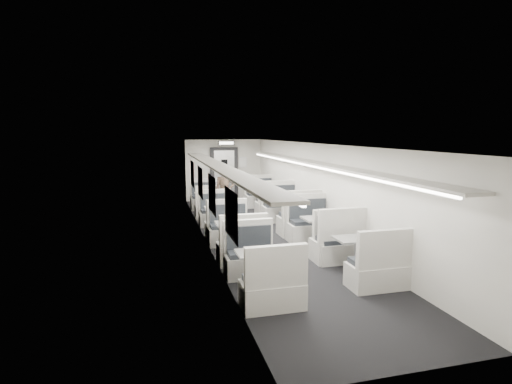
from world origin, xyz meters
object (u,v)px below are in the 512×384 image
booth_right_a (266,200)px  passenger (225,193)px  booth_left_d (260,270)px  vestibule_door (224,174)px  booth_left_c (235,237)px  exit_sign (226,143)px  booth_left_a (207,203)px  booth_right_b (289,213)px  booth_left_b (220,219)px  booth_right_d (356,255)px  booth_right_c (322,233)px

booth_right_a → passenger: size_ratio=1.26×
booth_left_d → vestibule_door: 9.26m
booth_left_c → passenger: (0.37, 3.33, 0.49)m
passenger → vestibule_door: bearing=82.3°
exit_sign → booth_left_a: bearing=-117.5°
booth_left_a → booth_right_b: size_ratio=0.87×
booth_left_b → booth_left_c: size_ratio=0.96×
booth_left_b → booth_right_b: 2.00m
booth_left_d → booth_right_b: 4.67m
booth_right_d → vestibule_door: vestibule_door is taller
booth_right_d → exit_sign: 8.63m
booth_left_a → passenger: bearing=-73.3°
booth_right_c → booth_left_d: bearing=-136.1°
booth_left_c → passenger: size_ratio=1.19×
booth_left_b → booth_right_d: (2.00, -3.93, 0.02)m
booth_left_b → booth_right_d: size_ratio=0.95×
passenger → booth_right_d: bearing=-70.5°
booth_right_a → booth_right_b: bearing=-90.0°
booth_left_b → booth_right_c: 3.08m
booth_right_a → booth_right_c: 4.76m
booth_right_a → booth_right_b: size_ratio=0.94×
booth_right_b → booth_right_a: bearing=90.0°
booth_left_c → booth_right_b: bearing=45.2°
booth_right_b → vestibule_door: vestibule_door is taller
booth_right_b → booth_right_c: 2.30m
booth_left_b → booth_left_d: size_ratio=0.99×
booth_left_a → booth_right_d: (2.00, -6.44, 0.01)m
booth_left_a → booth_left_b: (0.00, -2.51, -0.01)m
booth_right_b → passenger: passenger is taller
passenger → exit_sign: (0.63, 3.15, 1.43)m
booth_left_c → exit_sign: exit_sign is taller
booth_right_c → booth_right_d: 1.59m
booth_left_b → booth_right_b: bearing=-1.3°
booth_right_c → booth_right_a: bearing=90.0°
booth_left_c → vestibule_door: vestibule_door is taller
booth_right_a → exit_sign: (-1.00, 2.01, 1.90)m
booth_left_d → booth_right_c: size_ratio=0.90×
vestibule_door → booth_right_d: bearing=-83.6°
booth_right_c → booth_right_d: size_ratio=1.08×
booth_left_d → passenger: (0.37, 5.54, 0.50)m
booth_right_c → exit_sign: exit_sign is taller
booth_right_b → booth_right_c: booth_right_b is taller
booth_left_a → booth_left_b: booth_left_a is taller
booth_left_d → exit_sign: bearing=83.4°
vestibule_door → booth_left_b: bearing=-101.5°
booth_left_a → exit_sign: 2.90m
passenger → booth_right_c: bearing=-63.6°
booth_left_b → exit_sign: (1.00, 4.42, 1.93)m
booth_left_c → booth_left_d: booth_left_c is taller
booth_right_c → vestibule_door: 7.35m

